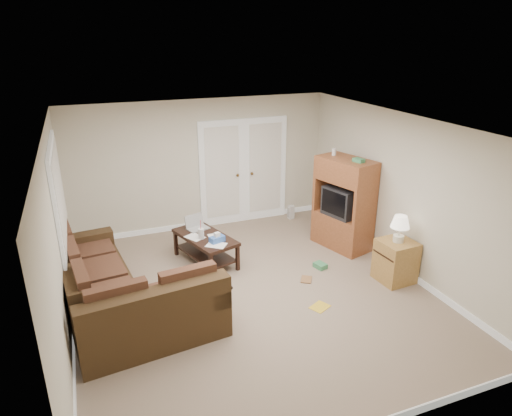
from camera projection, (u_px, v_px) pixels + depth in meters
name	position (u px, v px, depth m)	size (l,w,h in m)	color
floor	(253.00, 294.00, 6.76)	(5.50, 5.50, 0.00)	gray
ceiling	(252.00, 126.00, 5.86)	(5.00, 5.50, 0.02)	white
wall_left	(58.00, 244.00, 5.47)	(0.02, 5.50, 2.50)	beige
wall_right	(401.00, 194.00, 7.16)	(0.02, 5.50, 2.50)	beige
wall_back	(201.00, 165.00, 8.70)	(5.00, 0.02, 2.50)	beige
wall_front	(366.00, 327.00, 3.92)	(5.00, 0.02, 2.50)	beige
baseboards	(253.00, 291.00, 6.74)	(5.00, 5.50, 0.10)	silver
french_doors	(244.00, 172.00, 9.04)	(1.80, 0.05, 2.13)	silver
window_left	(59.00, 194.00, 6.24)	(0.05, 1.92, 1.42)	silver
sectional_sofa	(118.00, 295.00, 6.10)	(2.16, 2.86, 0.86)	#3C2A17
coffee_table	(205.00, 247.00, 7.61)	(0.93, 1.32, 0.81)	black
tv_armoire	(344.00, 203.00, 8.00)	(0.82, 1.13, 1.74)	brown
side_cabinet	(396.00, 258.00, 7.00)	(0.54, 0.54, 1.08)	#A97D3E
space_heater	(291.00, 212.00, 9.44)	(0.11, 0.09, 0.28)	silver
floor_magazine	(320.00, 307.00, 6.43)	(0.27, 0.21, 0.01)	gold
floor_greenbox	(320.00, 266.00, 7.49)	(0.15, 0.20, 0.08)	#3C8555
floor_book	(301.00, 279.00, 7.15)	(0.16, 0.23, 0.02)	brown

